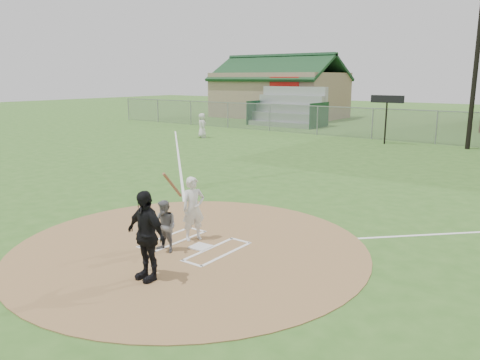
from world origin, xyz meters
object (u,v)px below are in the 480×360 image
Objects in this scene: catcher at (165,226)px; umpire at (146,235)px; batter_at_plate at (193,208)px; home_plate at (201,247)px; ondeck_player at (202,126)px.

umpire is (0.78, -1.28, 0.30)m from catcher.
umpire is at bearing -70.45° from batter_at_plate.
batter_at_plate is at bearing 147.30° from home_plate.
catcher is 1.03m from batter_at_plate.
batter_at_plate is (-0.04, 1.01, 0.20)m from catcher.
ondeck_player reaches higher than home_plate.
umpire reaches higher than batter_at_plate.
batter_at_plate reaches higher than home_plate.
umpire is 1.12× the size of ondeck_player.
catcher is at bearing -124.64° from home_plate.
home_plate is 0.27× the size of ondeck_player.
umpire is 2.43m from batter_at_plate.
ondeck_player is at bearing 130.39° from batter_at_plate.
catcher is 1.53m from umpire.
umpire is (0.31, -1.96, 0.90)m from home_plate.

